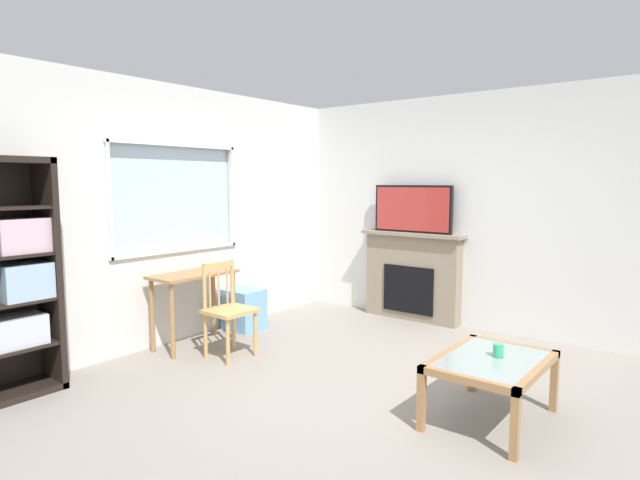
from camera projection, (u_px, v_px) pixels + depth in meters
The scene contains 10 objects.
ground at pixel (356, 396), 4.13m from camera, with size 5.81×5.69×0.02m, color gray.
wall_back_with_window at pixel (168, 217), 5.42m from camera, with size 4.81×0.15×2.65m.
wall_right at pixel (480, 212), 5.92m from camera, with size 0.12×4.89×2.65m, color silver.
desk_under_window at pixel (194, 287), 5.30m from camera, with size 0.87×0.42×0.75m.
wooden_chair at pixel (228, 309), 4.99m from camera, with size 0.43×0.41×0.90m.
plastic_drawer_unit at pixel (244, 309), 5.95m from camera, with size 0.35×0.40×0.46m, color #72ADDB.
fireplace at pixel (412, 276), 6.35m from camera, with size 0.26×1.30×1.06m.
tv at pixel (413, 209), 6.24m from camera, with size 0.06×1.00×0.56m.
coffee_table at pixel (491, 367), 3.64m from camera, with size 0.92×0.67×0.45m.
sippy_cup at pixel (498, 350), 3.66m from camera, with size 0.07×0.07×0.09m, color #33B770.
Camera 1 is at (-3.30, -2.23, 1.66)m, focal length 29.53 mm.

